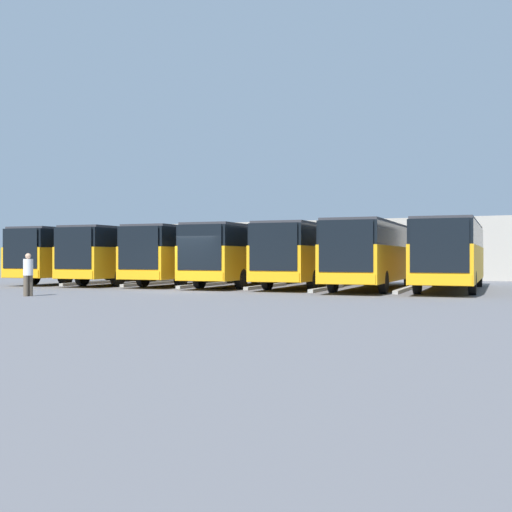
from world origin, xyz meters
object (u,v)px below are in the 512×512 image
at_px(bus_3, 248,253).
at_px(pedestrian, 28,273).
at_px(bus_6, 89,253).
at_px(bus_2, 312,253).
at_px(bus_5, 137,253).
at_px(bus_4, 194,253).
at_px(bus_0, 451,252).
at_px(bus_1, 374,252).

height_order(bus_3, pedestrian, bus_3).
bearing_deg(bus_6, bus_3, 177.42).
xyz_separation_m(bus_2, bus_3, (3.52, 0.31, 0.00)).
bearing_deg(bus_3, bus_5, -1.67).
bearing_deg(bus_3, bus_2, -179.65).
bearing_deg(bus_4, bus_2, 176.22).
relative_size(bus_3, bus_6, 1.00).
xyz_separation_m(bus_2, bus_6, (14.07, 0.71, 0.00)).
height_order(bus_6, pedestrian, bus_6).
relative_size(bus_3, bus_4, 1.00).
xyz_separation_m(bus_3, pedestrian, (3.71, 11.97, -0.86)).
xyz_separation_m(bus_0, bus_3, (10.55, 0.09, 0.00)).
relative_size(bus_0, bus_4, 1.00).
xyz_separation_m(bus_0, bus_2, (7.04, -0.22, 0.00)).
relative_size(bus_3, pedestrian, 7.11).
height_order(bus_2, pedestrian, bus_2).
distance_m(bus_1, bus_4, 10.58).
bearing_deg(bus_2, bus_1, 162.50).
bearing_deg(bus_1, bus_5, -5.17).
bearing_deg(pedestrian, bus_1, 145.68).
bearing_deg(bus_5, bus_0, 176.80).
xyz_separation_m(bus_0, bus_5, (17.59, 0.47, 0.00)).
bearing_deg(bus_6, pedestrian, 115.88).
bearing_deg(bus_1, pedestrian, 42.16).
distance_m(bus_1, bus_2, 3.61).
distance_m(bus_5, pedestrian, 12.09).
relative_size(bus_1, bus_2, 1.00).
distance_m(bus_1, bus_6, 17.59).
bearing_deg(bus_4, bus_5, 4.52).
relative_size(bus_1, pedestrian, 7.11).
xyz_separation_m(bus_3, bus_4, (3.52, -0.20, 0.00)).
bearing_deg(bus_4, bus_6, 0.08).
xyz_separation_m(bus_1, bus_4, (10.55, -0.68, 0.00)).
distance_m(bus_3, bus_4, 3.52).
height_order(bus_3, bus_6, same).
bearing_deg(bus_6, bus_1, 174.98).
distance_m(bus_3, bus_6, 10.56).
bearing_deg(bus_2, bus_3, 0.35).
relative_size(bus_0, bus_6, 1.00).
bearing_deg(bus_6, bus_2, 178.15).
height_order(bus_0, bus_6, same).
bearing_deg(bus_2, pedestrian, 54.79).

